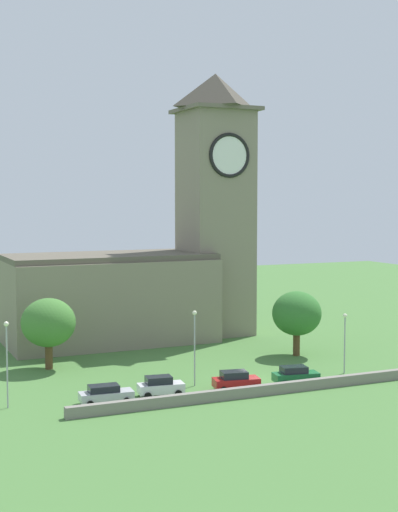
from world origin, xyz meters
The scene contains 12 objects.
ground_plane centered at (0.00, 15.00, 0.00)m, with size 200.00×200.00×0.00m, color #477538.
church centered at (-1.16, 25.20, 10.49)m, with size 32.83×13.23×34.91m.
quay_barrier centered at (0.00, -5.76, 0.50)m, with size 40.71×0.70×1.00m, color gray.
car_silver centered at (-15.88, -2.48, 0.85)m, with size 4.90×2.34×1.67m.
car_white centered at (-10.54, -2.18, 0.95)m, with size 4.41×2.47×1.88m.
car_red centered at (-3.21, -3.07, 0.94)m, with size 4.65×2.84×1.86m.
car_green centered at (3.20, -3.40, 0.92)m, with size 4.71×2.68×1.82m.
streetlamp_west_end centered at (-24.13, -0.46, 5.04)m, with size 0.44×0.44×7.64m.
streetlamp_west_mid centered at (-6.13, 0.03, 4.92)m, with size 0.44×0.44×7.43m.
streetlamp_central centered at (10.31, -1.48, 4.28)m, with size 0.44×0.44×6.32m.
tree_churchyard centered at (-17.60, 12.96, 5.00)m, with size 5.81×5.81×7.66m.
tree_riverside_west centered at (10.36, 8.22, 4.93)m, with size 5.73×5.73×7.55m.
Camera 1 is at (-34.24, -65.06, 18.14)m, focal length 51.80 mm.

